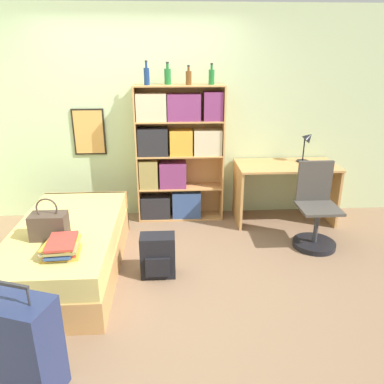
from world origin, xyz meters
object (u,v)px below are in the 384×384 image
at_px(bottle_clear, 189,77).
at_px(desk_chair, 315,220).
at_px(desk_lamp, 307,142).
at_px(bottle_brown, 168,76).
at_px(suitcase, 20,346).
at_px(bottle_blue, 212,76).
at_px(book_stack_on_bed, 62,247).
at_px(backpack, 158,256).
at_px(bookcase, 176,153).
at_px(handbag, 49,225).
at_px(bed, 69,248).
at_px(desk, 285,182).
at_px(bottle_green, 147,76).

bearing_deg(bottle_clear, desk_chair, -30.46).
bearing_deg(desk_lamp, desk_chair, -98.10).
bearing_deg(bottle_clear, bottle_brown, 165.52).
height_order(suitcase, bottle_brown, bottle_brown).
height_order(bottle_clear, bottle_blue, bottle_blue).
bearing_deg(bottle_blue, book_stack_on_bed, -128.58).
bearing_deg(backpack, bookcase, 81.59).
xyz_separation_m(handbag, bookcase, (1.15, 1.48, 0.26)).
height_order(bed, bottle_blue, bottle_blue).
relative_size(book_stack_on_bed, suitcase, 0.45).
xyz_separation_m(bookcase, bottle_clear, (0.16, -0.04, 0.91)).
xyz_separation_m(bottle_brown, desk_lamp, (1.73, -0.08, -0.79)).
bearing_deg(desk, bottle_green, 175.39).
relative_size(suitcase, bookcase, 0.47).
relative_size(bed, book_stack_on_bed, 5.13).
relative_size(book_stack_on_bed, bottle_brown, 1.43).
height_order(bottle_blue, desk_lamp, bottle_blue).
height_order(bottle_brown, desk, bottle_brown).
bearing_deg(desk, bottle_clear, 174.01).
height_order(suitcase, backpack, suitcase).
xyz_separation_m(bookcase, backpack, (-0.20, -1.37, -0.67)).
bearing_deg(desk, backpack, -142.61).
relative_size(bottle_green, backpack, 0.64).
height_order(bottle_blue, desk, bottle_blue).
height_order(book_stack_on_bed, suitcase, suitcase).
distance_m(handbag, backpack, 1.04).
bearing_deg(desk, desk_chair, -76.86).
height_order(bottle_clear, desk_lamp, bottle_clear).
distance_m(book_stack_on_bed, desk_chair, 2.68).
distance_m(handbag, desk_lamp, 3.17).
distance_m(bottle_brown, desk_chair, 2.36).
bearing_deg(bottle_clear, desk, -5.99).
height_order(book_stack_on_bed, desk, desk).
distance_m(bottle_brown, desk_lamp, 1.90).
bearing_deg(desk_chair, bed, -171.53).
height_order(bookcase, bottle_green, bottle_green).
bearing_deg(desk_chair, desk_lamp, 81.90).
relative_size(bottle_clear, desk_chair, 0.23).
bearing_deg(handbag, backpack, 6.89).
height_order(bottle_brown, bottle_clear, bottle_brown).
xyz_separation_m(desk, desk_lamp, (0.27, 0.11, 0.48)).
distance_m(bed, bookcase, 1.76).
bearing_deg(bottle_green, bottle_brown, 12.45).
bearing_deg(desk, suitcase, -133.88).
distance_m(bottle_green, backpack, 2.09).
xyz_separation_m(book_stack_on_bed, backpack, (0.77, 0.41, -0.35)).
distance_m(bottle_green, bottle_brown, 0.25).
bearing_deg(bottle_brown, bed, -128.64).
height_order(bottle_clear, backpack, bottle_clear).
xyz_separation_m(suitcase, bookcase, (1.02, 2.65, 0.54)).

